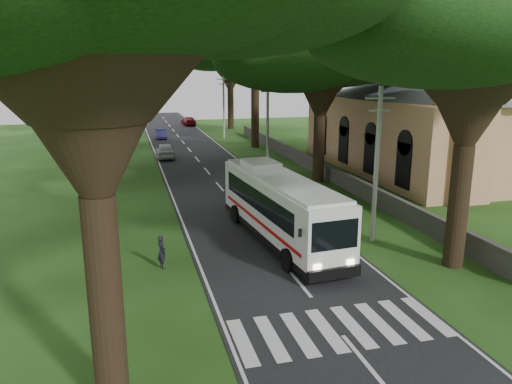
{
  "coord_description": "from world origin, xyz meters",
  "views": [
    {
      "loc": [
        -6.74,
        -16.46,
        8.9
      ],
      "look_at": [
        0.04,
        9.28,
        2.2
      ],
      "focal_mm": 35.0,
      "sensor_mm": 36.0,
      "label": 1
    }
  ],
  "objects_px": {
    "coach_bus": "(280,206)",
    "distant_car_a": "(165,151)",
    "pole_mid": "(268,122)",
    "pole_far": "(224,105)",
    "pole_near": "(377,163)",
    "pedestrian": "(162,252)",
    "distant_car_c": "(189,121)",
    "church": "(421,115)",
    "distant_car_b": "(161,134)"
  },
  "relations": [
    {
      "from": "pole_mid",
      "to": "coach_bus",
      "type": "relative_size",
      "value": 0.67
    },
    {
      "from": "pole_mid",
      "to": "pole_far",
      "type": "xyz_separation_m",
      "value": [
        0.0,
        20.0,
        0.0
      ]
    },
    {
      "from": "coach_bus",
      "to": "pole_mid",
      "type": "bearing_deg",
      "value": 70.72
    },
    {
      "from": "pedestrian",
      "to": "distant_car_a",
      "type": "bearing_deg",
      "value": -23.14
    },
    {
      "from": "church",
      "to": "pole_near",
      "type": "bearing_deg",
      "value": -128.5
    },
    {
      "from": "distant_car_b",
      "to": "distant_car_c",
      "type": "distance_m",
      "value": 15.0
    },
    {
      "from": "pole_far",
      "to": "coach_bus",
      "type": "height_order",
      "value": "pole_far"
    },
    {
      "from": "pole_far",
      "to": "distant_car_a",
      "type": "xyz_separation_m",
      "value": [
        -8.5,
        -12.59,
        -3.4
      ]
    },
    {
      "from": "distant_car_a",
      "to": "distant_car_c",
      "type": "relative_size",
      "value": 0.98
    },
    {
      "from": "church",
      "to": "distant_car_b",
      "type": "xyz_separation_m",
      "value": [
        -20.15,
        26.24,
        -4.27
      ]
    },
    {
      "from": "pole_near",
      "to": "distant_car_c",
      "type": "xyz_separation_m",
      "value": [
        -2.5,
        55.83,
        -3.5
      ]
    },
    {
      "from": "church",
      "to": "coach_bus",
      "type": "bearing_deg",
      "value": -140.17
    },
    {
      "from": "coach_bus",
      "to": "distant_car_a",
      "type": "relative_size",
      "value": 2.7
    },
    {
      "from": "coach_bus",
      "to": "distant_car_c",
      "type": "height_order",
      "value": "coach_bus"
    },
    {
      "from": "pole_near",
      "to": "pole_mid",
      "type": "distance_m",
      "value": 20.0
    },
    {
      "from": "church",
      "to": "pole_mid",
      "type": "relative_size",
      "value": 3.0
    },
    {
      "from": "pole_mid",
      "to": "distant_car_c",
      "type": "relative_size",
      "value": 1.77
    },
    {
      "from": "church",
      "to": "distant_car_a",
      "type": "distance_m",
      "value": 24.35
    },
    {
      "from": "distant_car_c",
      "to": "distant_car_a",
      "type": "bearing_deg",
      "value": 75.63
    },
    {
      "from": "church",
      "to": "pedestrian",
      "type": "height_order",
      "value": "church"
    },
    {
      "from": "coach_bus",
      "to": "distant_car_a",
      "type": "height_order",
      "value": "coach_bus"
    },
    {
      "from": "coach_bus",
      "to": "pedestrian",
      "type": "height_order",
      "value": "coach_bus"
    },
    {
      "from": "distant_car_a",
      "to": "distant_car_c",
      "type": "bearing_deg",
      "value": -100.98
    },
    {
      "from": "church",
      "to": "pole_far",
      "type": "bearing_deg",
      "value": 116.82
    },
    {
      "from": "pole_mid",
      "to": "pole_far",
      "type": "distance_m",
      "value": 20.0
    },
    {
      "from": "pole_mid",
      "to": "distant_car_a",
      "type": "xyz_separation_m",
      "value": [
        -8.5,
        7.41,
        -3.4
      ]
    },
    {
      "from": "distant_car_b",
      "to": "pole_near",
      "type": "bearing_deg",
      "value": -76.07
    },
    {
      "from": "distant_car_a",
      "to": "distant_car_b",
      "type": "xyz_separation_m",
      "value": [
        0.71,
        14.38,
        -0.14
      ]
    },
    {
      "from": "church",
      "to": "pole_near",
      "type": "xyz_separation_m",
      "value": [
        -12.36,
        -15.55,
        -0.73
      ]
    },
    {
      "from": "distant_car_c",
      "to": "pedestrian",
      "type": "distance_m",
      "value": 57.34
    },
    {
      "from": "distant_car_b",
      "to": "pedestrian",
      "type": "bearing_deg",
      "value": -90.89
    },
    {
      "from": "pole_mid",
      "to": "pole_near",
      "type": "bearing_deg",
      "value": -90.0
    },
    {
      "from": "pedestrian",
      "to": "pole_far",
      "type": "bearing_deg",
      "value": -33.17
    },
    {
      "from": "pole_near",
      "to": "coach_bus",
      "type": "bearing_deg",
      "value": 164.43
    },
    {
      "from": "pole_mid",
      "to": "pole_far",
      "type": "bearing_deg",
      "value": 90.0
    },
    {
      "from": "pole_near",
      "to": "distant_car_b",
      "type": "height_order",
      "value": "pole_near"
    },
    {
      "from": "church",
      "to": "pole_far",
      "type": "height_order",
      "value": "church"
    },
    {
      "from": "coach_bus",
      "to": "distant_car_a",
      "type": "xyz_separation_m",
      "value": [
        -3.79,
        26.1,
        -1.08
      ]
    },
    {
      "from": "coach_bus",
      "to": "distant_car_b",
      "type": "xyz_separation_m",
      "value": [
        -3.08,
        40.48,
        -1.22
      ]
    },
    {
      "from": "church",
      "to": "distant_car_a",
      "type": "relative_size",
      "value": 5.43
    },
    {
      "from": "pole_far",
      "to": "coach_bus",
      "type": "xyz_separation_m",
      "value": [
        -4.71,
        -38.69,
        -2.32
      ]
    },
    {
      "from": "church",
      "to": "pole_near",
      "type": "height_order",
      "value": "church"
    },
    {
      "from": "distant_car_a",
      "to": "pedestrian",
      "type": "height_order",
      "value": "pedestrian"
    },
    {
      "from": "church",
      "to": "distant_car_c",
      "type": "height_order",
      "value": "church"
    },
    {
      "from": "church",
      "to": "distant_car_c",
      "type": "bearing_deg",
      "value": 110.25
    },
    {
      "from": "pole_near",
      "to": "coach_bus",
      "type": "height_order",
      "value": "pole_near"
    },
    {
      "from": "pole_far",
      "to": "pedestrian",
      "type": "height_order",
      "value": "pole_far"
    },
    {
      "from": "pole_far",
      "to": "distant_car_c",
      "type": "relative_size",
      "value": 1.77
    },
    {
      "from": "distant_car_a",
      "to": "pole_near",
      "type": "bearing_deg",
      "value": 108.17
    },
    {
      "from": "pole_near",
      "to": "distant_car_b",
      "type": "bearing_deg",
      "value": 100.55
    }
  ]
}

